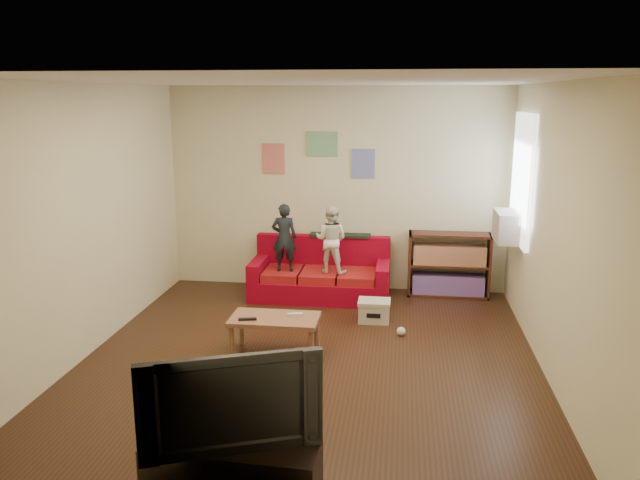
# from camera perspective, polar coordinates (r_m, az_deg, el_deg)

# --- Properties ---
(room_shell) EXTENTS (4.52, 5.02, 2.72)m
(room_shell) POSITION_cam_1_polar(r_m,az_deg,el_deg) (5.89, -1.02, 1.09)
(room_shell) COLOR #361E11
(room_shell) RESTS_ON ground
(sofa) EXTENTS (1.78, 0.82, 0.78)m
(sofa) POSITION_cam_1_polar(r_m,az_deg,el_deg) (8.16, 0.09, -3.36)
(sofa) COLOR maroon
(sofa) RESTS_ON ground
(child_a) EXTENTS (0.34, 0.24, 0.87)m
(child_a) POSITION_cam_1_polar(r_m,az_deg,el_deg) (7.93, -3.29, 0.23)
(child_a) COLOR black
(child_a) RESTS_ON sofa
(child_b) EXTENTS (0.48, 0.40, 0.86)m
(child_b) POSITION_cam_1_polar(r_m,az_deg,el_deg) (7.85, 1.02, 0.05)
(child_b) COLOR white
(child_b) RESTS_ON sofa
(coffee_table) EXTENTS (0.89, 0.49, 0.40)m
(coffee_table) POSITION_cam_1_polar(r_m,az_deg,el_deg) (6.35, -4.16, -7.52)
(coffee_table) COLOR #915D45
(coffee_table) RESTS_ON ground
(remote) EXTENTS (0.19, 0.09, 0.02)m
(remote) POSITION_cam_1_polar(r_m,az_deg,el_deg) (6.27, -6.65, -7.20)
(remote) COLOR black
(remote) RESTS_ON coffee_table
(game_controller) EXTENTS (0.16, 0.09, 0.03)m
(game_controller) POSITION_cam_1_polar(r_m,az_deg,el_deg) (6.33, -2.29, -6.84)
(game_controller) COLOR silver
(game_controller) RESTS_ON coffee_table
(bookshelf) EXTENTS (1.05, 0.31, 0.84)m
(bookshelf) POSITION_cam_1_polar(r_m,az_deg,el_deg) (8.32, 11.67, -2.52)
(bookshelf) COLOR #442015
(bookshelf) RESTS_ON ground
(window) EXTENTS (0.04, 1.08, 1.48)m
(window) POSITION_cam_1_polar(r_m,az_deg,el_deg) (7.53, 17.97, 5.34)
(window) COLOR white
(window) RESTS_ON room_shell
(ac_unit) EXTENTS (0.28, 0.55, 0.35)m
(ac_unit) POSITION_cam_1_polar(r_m,az_deg,el_deg) (7.60, 16.78, 1.19)
(ac_unit) COLOR #B7B2A3
(ac_unit) RESTS_ON window
(artwork_left) EXTENTS (0.30, 0.01, 0.40)m
(artwork_left) POSITION_cam_1_polar(r_m,az_deg,el_deg) (8.40, -4.29, 7.43)
(artwork_left) COLOR #D87266
(artwork_left) RESTS_ON room_shell
(artwork_center) EXTENTS (0.42, 0.01, 0.32)m
(artwork_center) POSITION_cam_1_polar(r_m,az_deg,el_deg) (8.27, 0.15, 8.77)
(artwork_center) COLOR #72B27F
(artwork_center) RESTS_ON room_shell
(artwork_right) EXTENTS (0.30, 0.01, 0.38)m
(artwork_right) POSITION_cam_1_polar(r_m,az_deg,el_deg) (8.24, 3.98, 6.98)
(artwork_right) COLOR #727FCC
(artwork_right) RESTS_ON room_shell
(file_box) EXTENTS (0.37, 0.28, 0.26)m
(file_box) POSITION_cam_1_polar(r_m,az_deg,el_deg) (7.32, 4.97, -6.45)
(file_box) COLOR beige
(file_box) RESTS_ON ground
(tv_stand) EXTENTS (1.13, 0.42, 0.42)m
(tv_stand) POSITION_cam_1_polar(r_m,az_deg,el_deg) (4.30, -8.02, -20.40)
(tv_stand) COLOR black
(tv_stand) RESTS_ON ground
(television) EXTENTS (1.10, 0.55, 0.65)m
(television) POSITION_cam_1_polar(r_m,az_deg,el_deg) (4.03, -8.27, -14.06)
(television) COLOR black
(television) RESTS_ON tv_stand
(tissue) EXTENTS (0.12, 0.12, 0.10)m
(tissue) POSITION_cam_1_polar(r_m,az_deg,el_deg) (6.96, 7.42, -8.29)
(tissue) COLOR silver
(tissue) RESTS_ON ground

